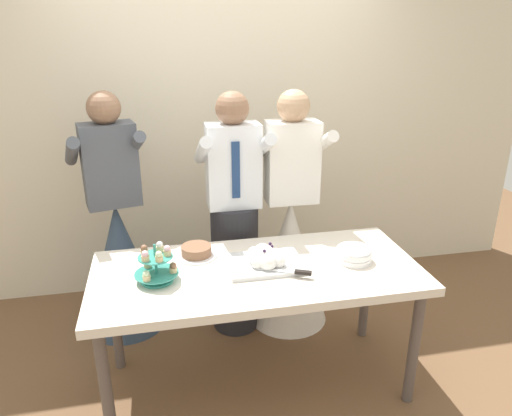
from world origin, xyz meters
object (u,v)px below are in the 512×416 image
at_px(round_cake, 196,252).
at_px(person_guest, 120,250).
at_px(main_cake_tray, 265,259).
at_px(dessert_table, 257,280).
at_px(plate_stack, 354,255).
at_px(cupcake_stand, 156,266).
at_px(person_groom, 234,229).
at_px(person_bride, 290,246).

distance_m(round_cake, person_guest, 0.79).
distance_m(main_cake_tray, round_cake, 0.41).
xyz_separation_m(dessert_table, round_cake, (-0.31, 0.22, 0.10)).
relative_size(plate_stack, round_cake, 0.84).
height_order(dessert_table, person_guest, person_guest).
bearing_deg(plate_stack, cupcake_stand, -179.90).
distance_m(plate_stack, round_cake, 0.90).
bearing_deg(person_guest, cupcake_stand, -72.81).
xyz_separation_m(cupcake_stand, round_cake, (0.23, 0.25, -0.06)).
xyz_separation_m(main_cake_tray, person_groom, (-0.07, 0.60, -0.07)).
bearing_deg(dessert_table, plate_stack, -2.34).
bearing_deg(person_guest, plate_stack, -31.41).
bearing_deg(plate_stack, round_cake, 164.26).
xyz_separation_m(plate_stack, round_cake, (-0.87, 0.25, -0.01)).
xyz_separation_m(cupcake_stand, plate_stack, (1.10, 0.00, -0.05)).
relative_size(plate_stack, person_groom, 0.12).
relative_size(dessert_table, plate_stack, 8.92).
relative_size(plate_stack, person_bride, 0.12).
bearing_deg(main_cake_tray, plate_stack, -5.00).
xyz_separation_m(dessert_table, plate_stack, (0.56, -0.02, 0.11)).
bearing_deg(person_groom, cupcake_stand, -128.47).
bearing_deg(person_bride, plate_stack, -73.85).
bearing_deg(plate_stack, person_groom, 131.90).
xyz_separation_m(person_groom, person_bride, (0.39, 0.01, -0.16)).
relative_size(plate_stack, person_guest, 0.12).
bearing_deg(round_cake, dessert_table, -35.45).
distance_m(plate_stack, person_guest, 1.60).
distance_m(cupcake_stand, person_bride, 1.16).
relative_size(cupcake_stand, person_groom, 0.14).
distance_m(person_bride, person_guest, 1.18).
bearing_deg(person_guest, person_bride, -8.35).
xyz_separation_m(plate_stack, person_guest, (-1.35, 0.83, -0.23)).
relative_size(cupcake_stand, main_cake_tray, 0.54).
bearing_deg(round_cake, cupcake_stand, -132.79).
xyz_separation_m(main_cake_tray, round_cake, (-0.36, 0.20, -0.01)).
distance_m(round_cake, person_groom, 0.50).
relative_size(main_cake_tray, plate_stack, 2.10).
height_order(cupcake_stand, person_bride, person_bride).
height_order(main_cake_tray, person_guest, person_guest).
bearing_deg(cupcake_stand, main_cake_tray, 4.49).
height_order(round_cake, person_guest, person_guest).
bearing_deg(person_groom, main_cake_tray, -83.01).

